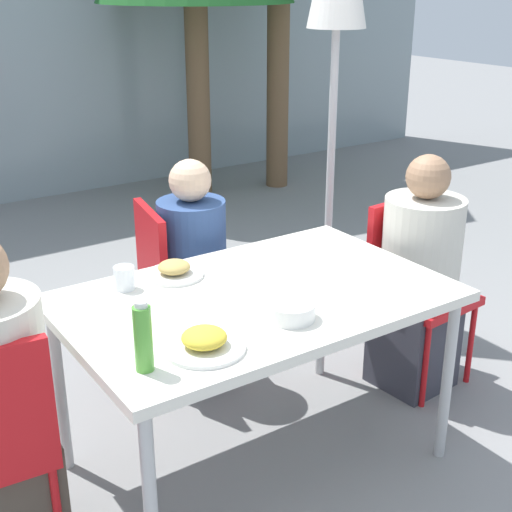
# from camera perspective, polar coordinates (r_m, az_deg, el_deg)

# --- Properties ---
(ground_plane) EXTENTS (24.00, 24.00, 0.00)m
(ground_plane) POSITION_cam_1_polar(r_m,az_deg,el_deg) (3.04, 0.00, -16.00)
(ground_plane) COLOR gray
(dining_table) EXTENTS (1.42, 0.91, 0.75)m
(dining_table) POSITION_cam_1_polar(r_m,az_deg,el_deg) (2.67, 0.00, -4.11)
(dining_table) COLOR silver
(dining_table) RESTS_ON ground
(chair_right) EXTENTS (0.43, 0.43, 0.88)m
(chair_right) POSITION_cam_1_polar(r_m,az_deg,el_deg) (3.46, 12.36, -1.68)
(chair_right) COLOR red
(chair_right) RESTS_ON ground
(person_right) EXTENTS (0.36, 0.36, 1.13)m
(person_right) POSITION_cam_1_polar(r_m,az_deg,el_deg) (3.38, 12.87, -2.13)
(person_right) COLOR #383842
(person_right) RESTS_ON ground
(chair_far) EXTENTS (0.46, 0.46, 0.88)m
(chair_far) POSITION_cam_1_polar(r_m,az_deg,el_deg) (3.38, -6.59, -1.92)
(chair_far) COLOR red
(chair_far) RESTS_ON ground
(person_far) EXTENTS (0.33, 0.33, 1.10)m
(person_far) POSITION_cam_1_polar(r_m,az_deg,el_deg) (3.35, -5.02, -1.96)
(person_far) COLOR black
(person_far) RESTS_ON ground
(plate_0) EXTENTS (0.23, 0.23, 0.06)m
(plate_0) POSITION_cam_1_polar(r_m,az_deg,el_deg) (2.81, -6.56, -1.17)
(plate_0) COLOR white
(plate_0) RESTS_ON dining_table
(plate_1) EXTENTS (0.26, 0.26, 0.07)m
(plate_1) POSITION_cam_1_polar(r_m,az_deg,el_deg) (2.26, -4.16, -6.87)
(plate_1) COLOR white
(plate_1) RESTS_ON dining_table
(bottle) EXTENTS (0.06, 0.06, 0.23)m
(bottle) POSITION_cam_1_polar(r_m,az_deg,el_deg) (2.14, -9.02, -6.45)
(bottle) COLOR #51A338
(bottle) RESTS_ON dining_table
(drinking_cup) EXTENTS (0.08, 0.08, 0.09)m
(drinking_cup) POSITION_cam_1_polar(r_m,az_deg,el_deg) (2.72, -10.49, -1.73)
(drinking_cup) COLOR white
(drinking_cup) RESTS_ON dining_table
(salad_bowl) EXTENTS (0.17, 0.17, 0.06)m
(salad_bowl) POSITION_cam_1_polar(r_m,az_deg,el_deg) (2.45, 2.83, -4.40)
(salad_bowl) COLOR white
(salad_bowl) RESTS_ON dining_table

